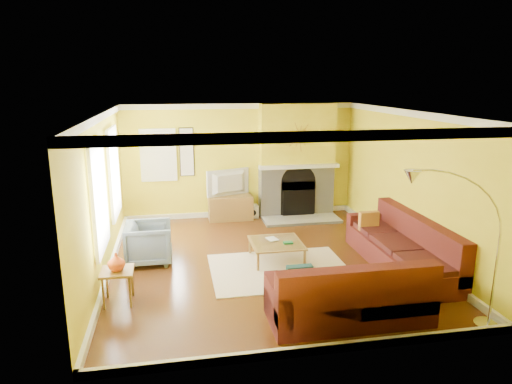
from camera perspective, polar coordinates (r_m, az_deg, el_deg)
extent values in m
cube|color=#5F3314|center=(8.46, 1.06, -8.70)|extent=(5.50, 6.00, 0.02)
cube|color=white|center=(7.83, 1.15, 10.02)|extent=(5.50, 6.00, 0.02)
cube|color=yellow|center=(10.94, -2.04, 3.92)|extent=(5.50, 0.02, 2.70)
cube|color=yellow|center=(5.25, 7.71, -7.29)|extent=(5.50, 0.02, 2.70)
cube|color=yellow|center=(7.97, -18.73, -0.56)|extent=(0.02, 6.00, 2.70)
cube|color=yellow|center=(8.99, 18.62, 1.02)|extent=(0.02, 6.00, 2.70)
cube|color=white|center=(9.19, -17.46, 2.34)|extent=(0.06, 1.22, 1.72)
cube|color=white|center=(7.35, -19.15, -0.56)|extent=(0.06, 1.22, 1.72)
cube|color=white|center=(10.75, -12.11, 4.53)|extent=(0.82, 0.06, 1.22)
cube|color=white|center=(10.75, -8.65, 4.95)|extent=(0.34, 0.04, 1.14)
cube|color=white|center=(10.80, 5.43, 3.20)|extent=(1.92, 0.22, 0.08)
cube|color=#9F9C96|center=(10.81, 5.72, -3.47)|extent=(1.80, 0.70, 0.06)
cube|color=beige|center=(8.09, 3.01, -9.66)|extent=(2.40, 1.80, 0.02)
cube|color=olive|center=(10.83, -3.21, -1.97)|extent=(1.04, 0.47, 0.57)
imported|color=black|center=(10.69, -3.25, 1.12)|extent=(1.07, 0.51, 0.63)
cube|color=white|center=(11.03, -0.53, -2.40)|extent=(0.29, 0.29, 0.29)
imported|color=slate|center=(8.50, -13.23, -6.21)|extent=(0.82, 0.80, 0.75)
imported|color=#DF5120|center=(7.04, -17.07, -8.34)|extent=(0.25, 0.25, 0.27)
imported|color=white|center=(8.41, 1.49, -5.99)|extent=(0.23, 0.28, 0.02)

